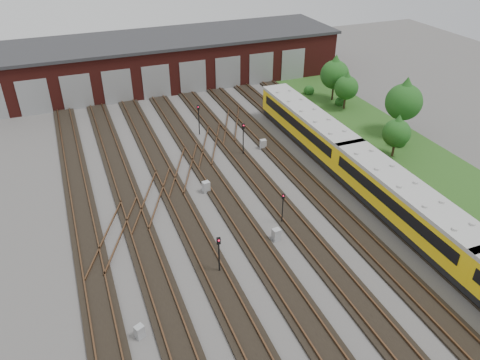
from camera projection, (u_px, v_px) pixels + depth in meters
name	position (u px, v px, depth m)	size (l,w,h in m)	color
ground	(284.00, 246.00, 35.92)	(120.00, 120.00, 0.00)	#484543
track_network	(279.00, 241.00, 36.27)	(30.40, 70.00, 0.33)	black
maintenance_shed	(160.00, 60.00, 66.01)	(51.00, 12.50, 6.35)	#501814
grass_verge	(403.00, 148.00, 49.82)	(8.00, 55.00, 0.05)	#264F1A
metro_train	(404.00, 203.00, 37.22)	(3.01, 48.64, 3.44)	black
signal_mast_0	(219.00, 250.00, 32.35)	(0.29, 0.27, 3.12)	black
signal_mast_1	(199.00, 116.00, 51.60)	(0.30, 0.29, 3.49)	black
signal_mast_2	(243.00, 135.00, 47.38)	(0.29, 0.27, 3.56)	black
signal_mast_3	(283.00, 205.00, 37.49)	(0.26, 0.25, 2.85)	black
relay_cabinet_0	(140.00, 332.00, 28.27)	(0.54, 0.45, 0.90)	#9C9EA1
relay_cabinet_1	(206.00, 187.00, 42.21)	(0.64, 0.53, 1.06)	#9C9EA1
relay_cabinet_2	(276.00, 235.00, 36.29)	(0.61, 0.51, 1.02)	#9C9EA1
relay_cabinet_3	(263.00, 144.00, 49.52)	(0.61, 0.51, 1.02)	#9C9EA1
relay_cabinet_4	(301.00, 106.00, 58.61)	(0.57, 0.47, 0.94)	#9C9EA1
tree_0	(335.00, 71.00, 59.63)	(3.66, 3.66, 6.06)	#342517
tree_1	(347.00, 85.00, 57.49)	(2.94, 2.94, 4.87)	#342517
tree_2	(405.00, 98.00, 50.77)	(4.00, 4.00, 6.63)	#342517
tree_3	(397.00, 130.00, 46.73)	(2.82, 2.82, 4.67)	#342517
bush_0	(399.00, 138.00, 50.02)	(1.71, 1.71, 1.71)	#154B15
bush_1	(309.00, 89.00, 63.11)	(1.40, 1.40, 1.40)	#154B15
bush_2	(340.00, 101.00, 59.81)	(1.20, 1.20, 1.20)	#154B15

